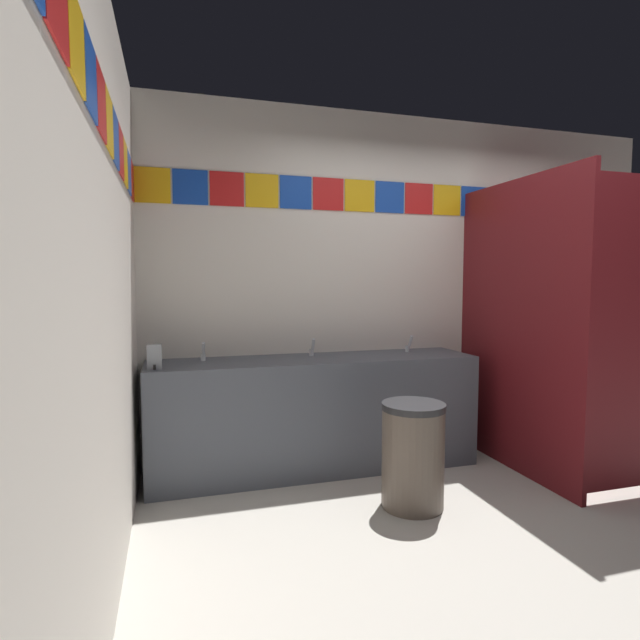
% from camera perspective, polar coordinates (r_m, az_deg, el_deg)
% --- Properties ---
extents(ground_plane, '(9.66, 9.66, 0.00)m').
position_cam_1_polar(ground_plane, '(3.27, 23.97, -21.04)').
color(ground_plane, '#B2ADA3').
extents(wall_back, '(4.39, 0.09, 2.71)m').
position_cam_1_polar(wall_back, '(4.27, 10.76, 4.05)').
color(wall_back, silver).
rests_on(wall_back, ground_plane).
extents(wall_side, '(0.09, 3.07, 2.71)m').
position_cam_1_polar(wall_side, '(2.25, -23.84, 3.47)').
color(wall_side, silver).
rests_on(wall_side, ground_plane).
extents(vanity_counter, '(2.38, 0.55, 0.82)m').
position_cam_1_polar(vanity_counter, '(3.75, -0.53, -10.40)').
color(vanity_counter, '#4C515B').
rests_on(vanity_counter, ground_plane).
extents(faucet_left, '(0.04, 0.10, 0.14)m').
position_cam_1_polar(faucet_left, '(3.62, -13.14, -3.75)').
color(faucet_left, silver).
rests_on(faucet_left, vanity_counter).
extents(faucet_center, '(0.04, 0.10, 0.14)m').
position_cam_1_polar(faucet_center, '(3.74, -0.91, -3.36)').
color(faucet_center, silver).
rests_on(faucet_center, vanity_counter).
extents(faucet_right, '(0.04, 0.10, 0.14)m').
position_cam_1_polar(faucet_right, '(4.03, 10.05, -2.87)').
color(faucet_right, silver).
rests_on(faucet_right, vanity_counter).
extents(soap_dispenser, '(0.09, 0.09, 0.16)m').
position_cam_1_polar(soap_dispenser, '(3.37, -18.30, -4.01)').
color(soap_dispenser, gray).
rests_on(soap_dispenser, vanity_counter).
extents(stall_divider, '(0.92, 1.37, 2.11)m').
position_cam_1_polar(stall_divider, '(3.83, 25.71, -0.90)').
color(stall_divider, maroon).
rests_on(stall_divider, ground_plane).
extents(toilet, '(0.39, 0.49, 0.74)m').
position_cam_1_polar(toilet, '(4.58, 25.44, -9.62)').
color(toilet, white).
rests_on(toilet, ground_plane).
extents(trash_bin, '(0.39, 0.39, 0.64)m').
position_cam_1_polar(trash_bin, '(3.23, 10.52, -14.84)').
color(trash_bin, brown).
rests_on(trash_bin, ground_plane).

